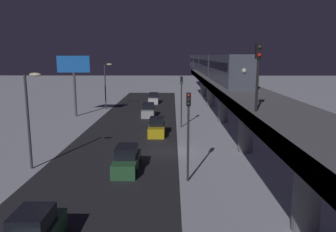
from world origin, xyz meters
TOP-DOWN VIEW (x-y plane):
  - ground_plane at (0.00, 0.00)m, footprint 240.00×240.00m
  - avenue_asphalt at (4.38, 0.00)m, footprint 11.00×99.83m
  - elevated_railway at (-7.38, 0.00)m, footprint 5.00×99.83m
  - subway_train at (-7.47, -38.78)m, footprint 2.94×74.07m
  - rail_signal at (-5.60, 10.61)m, footprint 0.36×0.41m
  - sedan_green at (2.98, 5.30)m, footprint 1.91×4.66m
  - sedan_yellow at (1.18, -6.76)m, footprint 1.80×4.62m
  - sedan_white at (2.98, -32.37)m, footprint 1.80×4.43m
  - sedan_silver at (2.98, -18.44)m, footprint 1.80×4.55m
  - traffic_light_near at (-1.72, 7.52)m, footprint 0.32×0.44m
  - traffic_light_mid at (-1.72, -10.68)m, footprint 0.32×0.44m
  - commercial_billboard at (13.82, -18.23)m, footprint 4.80×0.36m
  - street_lamp_near at (10.46, 5.00)m, footprint 1.35×0.44m
  - street_lamp_far at (10.46, -25.00)m, footprint 1.35×0.44m

SIDE VIEW (x-z plane):
  - ground_plane at x=0.00m, z-range 0.00..0.00m
  - avenue_asphalt at x=4.38m, z-range 0.00..0.01m
  - sedan_green at x=2.98m, z-range -0.20..1.77m
  - sedan_white at x=2.98m, z-range -0.19..1.78m
  - sedan_silver at x=2.98m, z-range -0.19..1.78m
  - sedan_yellow at x=1.18m, z-range -0.19..1.78m
  - traffic_light_near at x=-1.72m, z-range 1.00..7.40m
  - traffic_light_mid at x=-1.72m, z-range 1.00..7.40m
  - street_lamp_near at x=10.46m, z-range 0.99..8.64m
  - street_lamp_far at x=10.46m, z-range 0.99..8.64m
  - elevated_railway at x=-7.38m, z-range 2.03..7.67m
  - commercial_billboard at x=13.82m, z-range 2.38..11.28m
  - subway_train at x=-7.47m, z-range 5.71..9.11m
  - rail_signal at x=-5.60m, z-range 6.36..10.36m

